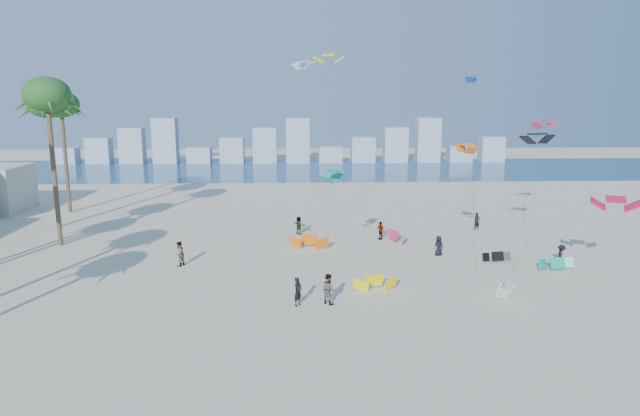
{
  "coord_description": "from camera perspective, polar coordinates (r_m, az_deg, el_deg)",
  "views": [
    {
      "loc": [
        1.41,
        -24.55,
        12.72
      ],
      "look_at": [
        3.0,
        16.0,
        4.5
      ],
      "focal_mm": 31.54,
      "sensor_mm": 36.0,
      "label": 1
    }
  ],
  "objects": [
    {
      "name": "kitesurfer_near",
      "position": [
        34.74,
        -2.26,
        -8.47
      ],
      "size": [
        0.72,
        0.78,
        1.78
      ],
      "primitive_type": "imported",
      "rotation": [
        0.0,
        0.0,
        0.96
      ],
      "color": "black",
      "rests_on": "ground"
    },
    {
      "name": "kitesurfer_mid",
      "position": [
        34.99,
        0.82,
        -8.19
      ],
      "size": [
        1.18,
        1.17,
        1.92
      ],
      "primitive_type": "imported",
      "rotation": [
        0.0,
        0.0,
        2.39
      ],
      "color": "gray",
      "rests_on": "ground"
    },
    {
      "name": "kitesurfers_far",
      "position": [
        46.85,
        4.86,
        -3.26
      ],
      "size": [
        29.7,
        12.67,
        1.89
      ],
      "color": "black",
      "rests_on": "ground"
    },
    {
      "name": "distant_skyline",
      "position": [
        107.01,
        -3.65,
        6.27
      ],
      "size": [
        85.0,
        3.0,
        8.4
      ],
      "color": "#9EADBF",
      "rests_on": "ground"
    },
    {
      "name": "ocean",
      "position": [
        97.39,
        -3.07,
        3.94
      ],
      "size": [
        220.0,
        220.0,
        0.0
      ],
      "primitive_type": "plane",
      "color": "navy",
      "rests_on": "ground"
    },
    {
      "name": "flying_kites",
      "position": [
        48.33,
        12.01,
        9.31
      ],
      "size": [
        24.56,
        28.54,
        17.1
      ],
      "color": "#0DA582",
      "rests_on": "ground"
    },
    {
      "name": "ground",
      "position": [
        27.69,
        -5.11,
        -15.95
      ],
      "size": [
        220.0,
        220.0,
        0.0
      ],
      "primitive_type": "plane",
      "color": "beige",
      "rests_on": "ground"
    },
    {
      "name": "grounded_kites",
      "position": [
        43.6,
        9.69,
        -5.04
      ],
      "size": [
        21.53,
        16.65,
        1.07
      ],
      "color": "yellow",
      "rests_on": "ground"
    }
  ]
}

